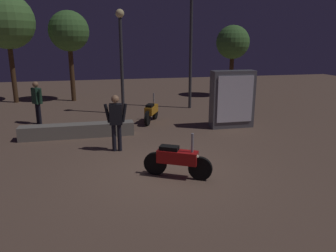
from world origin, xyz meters
TOP-DOWN VIEW (x-y plane):
  - ground_plane at (0.00, 0.00)m, footprint 40.00×40.00m
  - motorcycle_red_foreground at (0.22, -0.39)m, footprint 1.50×0.89m
  - motorcycle_orange_parked_left at (0.55, 5.01)m, footprint 0.81×1.54m
  - person_rider_beside at (-3.76, 5.71)m, footprint 0.47×0.58m
  - person_bystander_far at (-1.03, 1.83)m, footprint 0.67×0.28m
  - streetlamp_near at (2.83, 7.38)m, footprint 0.36×0.36m
  - streetlamp_far at (-0.40, 6.84)m, footprint 0.36×0.36m
  - tree_left_bg at (-5.63, 10.77)m, footprint 2.69×2.69m
  - tree_center_bg at (-2.71, 10.58)m, footprint 2.04×2.04m
  - tree_right_bg at (6.10, 10.14)m, footprint 1.86×1.86m
  - kiosk_billboard at (3.34, 3.62)m, footprint 1.60×0.55m
  - planter_wall_low at (-2.21, 3.55)m, footprint 3.72×0.50m

SIDE VIEW (x-z plane):
  - ground_plane at x=0.00m, z-range 0.00..0.00m
  - planter_wall_low at x=-2.21m, z-range 0.00..0.45m
  - motorcycle_red_foreground at x=0.22m, z-range -0.12..0.99m
  - motorcycle_orange_parked_left at x=0.55m, z-range -0.12..0.99m
  - person_rider_beside at x=-3.76m, z-range 0.16..1.81m
  - person_bystander_far at x=-1.03m, z-range 0.16..1.82m
  - kiosk_billboard at x=3.34m, z-range 0.00..2.10m
  - streetlamp_far at x=-0.40m, z-range 0.64..5.05m
  - tree_right_bg at x=6.10m, z-range 1.02..5.00m
  - streetlamp_near at x=2.83m, z-range 0.70..6.31m
  - tree_center_bg at x=-2.71m, z-range 1.25..5.88m
  - tree_left_bg at x=-5.63m, z-range 1.33..6.73m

